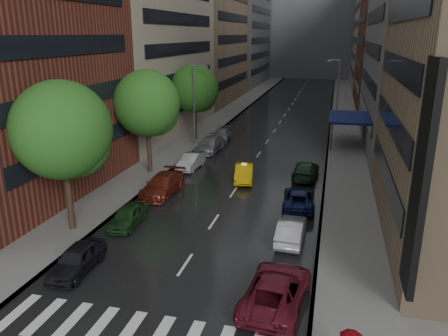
# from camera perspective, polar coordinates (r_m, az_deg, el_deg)

# --- Properties ---
(ground) EXTENTS (220.00, 220.00, 0.00)m
(ground) POSITION_cam_1_polar(r_m,az_deg,el_deg) (21.85, -8.68, -17.42)
(ground) COLOR gray
(ground) RESTS_ON ground
(road) EXTENTS (14.00, 140.00, 0.01)m
(road) POSITION_cam_1_polar(r_m,az_deg,el_deg) (67.99, 7.74, 6.55)
(road) COLOR black
(road) RESTS_ON ground
(sidewalk_left) EXTENTS (4.00, 140.00, 0.15)m
(sidewalk_left) POSITION_cam_1_polar(r_m,az_deg,el_deg) (69.53, 0.31, 7.00)
(sidewalk_left) COLOR gray
(sidewalk_left) RESTS_ON ground
(sidewalk_right) EXTENTS (4.00, 140.00, 0.15)m
(sidewalk_right) POSITION_cam_1_polar(r_m,az_deg,el_deg) (67.59, 15.38, 6.09)
(sidewalk_right) COLOR gray
(sidewalk_right) RESTS_ON ground
(crosswalk) EXTENTS (13.15, 2.80, 0.01)m
(crosswalk) POSITION_cam_1_polar(r_m,az_deg,el_deg) (20.31, -10.43, -20.51)
(crosswalk) COLOR silver
(crosswalk) RESTS_ON ground
(buildings_left) EXTENTS (8.00, 108.00, 38.00)m
(buildings_left) POSITION_cam_1_polar(r_m,az_deg,el_deg) (78.59, -2.55, 19.80)
(buildings_left) COLOR maroon
(buildings_left) RESTS_ON ground
(buildings_right) EXTENTS (8.05, 109.10, 36.00)m
(buildings_right) POSITION_cam_1_polar(r_m,az_deg,el_deg) (73.60, 21.20, 18.17)
(buildings_right) COLOR #937A5B
(buildings_right) RESTS_ON ground
(building_far) EXTENTS (40.00, 14.00, 32.00)m
(building_far) POSITION_cam_1_polar(r_m,az_deg,el_deg) (134.71, 11.63, 18.38)
(building_far) COLOR slate
(building_far) RESTS_ON ground
(tree_near) EXTENTS (6.12, 6.12, 9.75)m
(tree_near) POSITION_cam_1_polar(r_m,az_deg,el_deg) (28.49, -20.42, 4.63)
(tree_near) COLOR #382619
(tree_near) RESTS_ON ground
(tree_mid) EXTENTS (5.89, 5.89, 9.39)m
(tree_mid) POSITION_cam_1_polar(r_m,az_deg,el_deg) (39.42, -10.06, 8.29)
(tree_mid) COLOR #382619
(tree_mid) RESTS_ON ground
(tree_far) EXTENTS (5.66, 5.66, 9.01)m
(tree_far) POSITION_cam_1_polar(r_m,az_deg,el_deg) (52.10, -3.88, 10.32)
(tree_far) COLOR #382619
(tree_far) RESTS_ON ground
(taxi) EXTENTS (2.18, 4.51, 1.43)m
(taxi) POSITION_cam_1_polar(r_m,az_deg,el_deg) (38.08, 2.64, -0.62)
(taxi) COLOR yellow
(taxi) RESTS_ON ground
(parked_cars_left) EXTENTS (2.49, 35.65, 1.59)m
(parked_cars_left) POSITION_cam_1_polar(r_m,az_deg,el_deg) (39.50, -5.39, 0.03)
(parked_cars_left) COLOR black
(parked_cars_left) RESTS_ON ground
(parked_cars_right) EXTENTS (3.19, 25.21, 1.60)m
(parked_cars_right) POSITION_cam_1_polar(r_m,az_deg,el_deg) (29.07, 9.11, -6.56)
(parked_cars_right) COLOR maroon
(parked_cars_right) RESTS_ON ground
(street_lamp_left) EXTENTS (1.74, 0.22, 9.00)m
(street_lamp_left) POSITION_cam_1_polar(r_m,az_deg,el_deg) (49.42, -3.85, 8.45)
(street_lamp_left) COLOR gray
(street_lamp_left) RESTS_ON sidewalk_left
(street_lamp_right) EXTENTS (1.74, 0.22, 9.00)m
(street_lamp_right) POSITION_cam_1_polar(r_m,az_deg,el_deg) (61.90, 14.58, 9.71)
(street_lamp_right) COLOR gray
(street_lamp_right) RESTS_ON sidewalk_right
(awning) EXTENTS (4.00, 8.00, 3.12)m
(awning) POSITION_cam_1_polar(r_m,az_deg,el_deg) (52.29, 15.78, 6.38)
(awning) COLOR navy
(awning) RESTS_ON sidewalk_right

